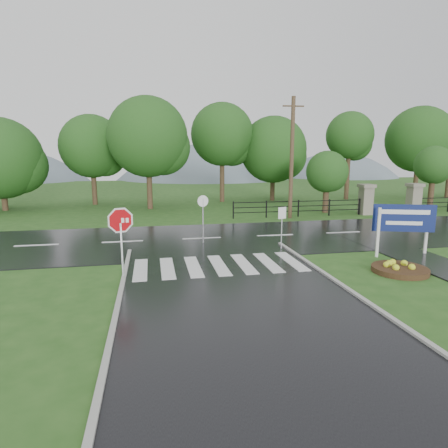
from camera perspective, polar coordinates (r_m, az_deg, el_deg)
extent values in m
plane|color=#28521B|center=(10.17, 4.41, -14.47)|extent=(120.00, 120.00, 0.00)
cube|color=black|center=(19.52, -3.40, -2.31)|extent=(90.00, 8.00, 0.04)
cube|color=black|center=(17.48, 28.61, -5.09)|extent=(2.20, 11.00, 0.04)
cube|color=silver|center=(14.52, -12.60, -6.76)|extent=(0.50, 2.80, 0.02)
cube|color=silver|center=(14.52, -8.62, -6.62)|extent=(0.50, 2.80, 0.02)
cube|color=silver|center=(14.59, -4.67, -6.46)|extent=(0.50, 2.80, 0.02)
cube|color=silver|center=(14.72, -0.78, -6.26)|extent=(0.50, 2.80, 0.02)
cube|color=silver|center=(14.93, 3.02, -6.04)|extent=(0.50, 2.80, 0.02)
cube|color=silver|center=(15.19, 6.70, -5.81)|extent=(0.50, 2.80, 0.02)
cube|color=silver|center=(15.52, 10.24, -5.56)|extent=(0.50, 2.80, 0.02)
cube|color=gray|center=(29.51, 20.79, 3.29)|extent=(0.80, 0.80, 2.00)
cube|color=#6B6659|center=(29.40, 20.93, 5.45)|extent=(1.00, 1.00, 0.24)
cube|color=gray|center=(31.79, 26.94, 3.30)|extent=(0.80, 0.80, 2.00)
cube|color=#6B6659|center=(31.69, 27.11, 5.31)|extent=(1.00, 1.00, 0.24)
cube|color=black|center=(27.19, 11.25, 1.94)|extent=(9.50, 0.05, 0.05)
cube|color=black|center=(27.15, 11.27, 2.68)|extent=(9.50, 0.05, 0.05)
cube|color=black|center=(27.10, 11.30, 3.41)|extent=(9.50, 0.05, 0.05)
cube|color=black|center=(25.75, 1.42, 2.13)|extent=(0.08, 0.08, 1.20)
cube|color=black|center=(29.29, 19.90, 2.51)|extent=(0.08, 0.08, 1.20)
cube|color=black|center=(32.14, 27.59, 2.59)|extent=(0.08, 0.08, 1.20)
sphere|color=slate|center=(80.36, -29.27, -4.47)|extent=(40.00, 40.00, 40.00)
sphere|color=slate|center=(77.68, -2.85, -5.82)|extent=(48.00, 48.00, 48.00)
sphere|color=slate|center=(85.08, 16.14, -1.79)|extent=(36.00, 36.00, 36.00)
cube|color=#939399|center=(13.44, -15.28, -4.09)|extent=(0.06, 0.06, 2.00)
cylinder|color=white|center=(13.23, -15.50, 0.55)|extent=(1.14, 0.41, 1.20)
cylinder|color=#B50C12|center=(13.22, -15.50, 0.54)|extent=(1.00, 0.37, 1.05)
cube|color=silver|center=(17.15, 22.44, -1.22)|extent=(0.13, 0.13, 2.13)
cube|color=silver|center=(18.54, 28.50, -0.88)|extent=(0.13, 0.13, 2.13)
cube|color=#0D1855|center=(17.72, 25.74, 0.82)|extent=(2.45, 0.87, 1.17)
cube|color=white|center=(17.66, 25.87, 1.65)|extent=(1.92, 0.65, 0.19)
cube|color=white|center=(17.73, 25.75, 0.12)|extent=(1.42, 0.48, 0.16)
cylinder|color=#332111|center=(15.44, 25.21, -6.32)|extent=(2.00, 2.00, 0.20)
cube|color=#939399|center=(17.38, 8.76, -0.86)|extent=(0.04, 0.04, 1.86)
cube|color=white|center=(17.23, 8.86, 1.68)|extent=(0.42, 0.16, 0.54)
cylinder|color=#939399|center=(18.27, -3.21, 0.39)|extent=(0.07, 0.07, 2.23)
cylinder|color=white|center=(18.11, -3.24, 3.51)|extent=(0.55, 0.16, 0.56)
cylinder|color=#473523|center=(26.15, 10.27, 9.75)|extent=(0.27, 0.27, 8.16)
cube|color=brown|center=(26.36, 10.52, 17.26)|extent=(1.45, 0.17, 0.09)
cylinder|color=#3D2B1C|center=(29.59, 15.26, 4.19)|extent=(0.41, 0.41, 2.59)
sphere|color=#1A4716|center=(29.47, 15.42, 7.70)|extent=(3.12, 3.12, 3.12)
cylinder|color=#3D2B1C|center=(34.60, 29.03, 4.43)|extent=(0.44, 0.44, 2.99)
sphere|color=#1A4716|center=(34.49, 29.33, 7.88)|extent=(2.98, 2.98, 2.98)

